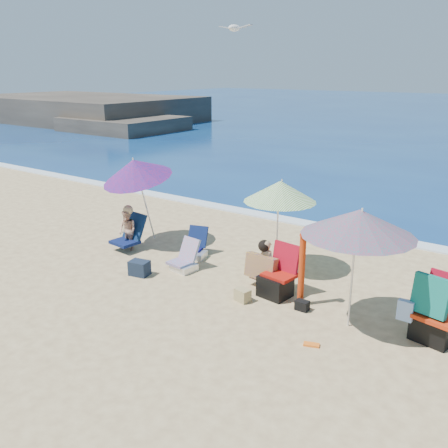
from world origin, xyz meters
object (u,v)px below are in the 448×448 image
Objects in this scene: umbrella_striped at (280,191)px; umbrella_blue at (135,169)px; camp_chair_left at (277,281)px; seagull at (235,28)px; furled_umbrella at (302,262)px; chair_navy at (195,249)px; camp_chair_right at (434,317)px; chair_rainbow at (184,262)px; umbrella_turquoise at (359,223)px; person_left at (128,230)px; person_center at (265,265)px.

umbrella_blue reaches higher than umbrella_striped.
umbrella_striped reaches higher than camp_chair_left.
umbrella_blue is 3.72m from seagull.
umbrella_blue is at bearing 172.23° from furled_umbrella.
camp_chair_right reaches higher than chair_navy.
chair_navy is at bearing 112.31° from chair_rainbow.
camp_chair_right is at bearing 15.44° from umbrella_turquoise.
person_left is (-3.97, 0.14, 0.18)m from camp_chair_left.
umbrella_blue is 2.00× the size of camp_chair_right.
chair_navy is 1.15× the size of chair_rainbow.
person_center is (-1.91, 0.50, -1.30)m from umbrella_turquoise.
chair_rainbow is 1.85m from person_left.
person_center is (0.19, -0.84, -1.22)m from umbrella_striped.
chair_rainbow is 0.61× the size of person_left.
camp_chair_left is at bearing 169.71° from furled_umbrella.
camp_chair_left is at bearing -36.28° from seagull.
person_left is (-5.51, 0.45, -1.29)m from umbrella_turquoise.
umbrella_turquoise is at bearing -14.56° from person_center.
person_left is at bearing 174.21° from chair_rainbow.
umbrella_striped reaches higher than chair_navy.
person_center is at bearing 165.44° from umbrella_turquoise.
camp_chair_left is 0.87× the size of camp_chair_right.
person_left is at bearing -165.47° from umbrella_striped.
umbrella_turquoise is at bearing -8.62° from umbrella_blue.
camp_chair_right is 6.68m from person_left.
chair_rainbow is at bearing -97.87° from seagull.
umbrella_turquoise is at bearing -12.39° from furled_umbrella.
camp_chair_right is at bearing -7.44° from chair_navy.
umbrella_turquoise is 1.40m from furled_umbrella.
umbrella_blue is at bearing -174.45° from chair_navy.
umbrella_blue is 4.70m from furled_umbrella.
chair_navy is at bearing 19.63° from person_left.
chair_navy is 2.55m from camp_chair_left.
umbrella_striped is 2.45m from chair_navy.
umbrella_blue is 1.50× the size of furled_umbrella.
seagull is at bearing 32.71° from person_left.
umbrella_striped is 2.46× the size of seagull.
furled_umbrella is 4.52m from person_left.
chair_rainbow is 4.87m from camp_chair_right.
person_center is (-0.90, 0.28, -0.35)m from furled_umbrella.
camp_chair_left is (4.03, -0.53, -1.51)m from umbrella_blue.
umbrella_turquoise is 0.91× the size of umbrella_blue.
umbrella_turquoise is 2.56× the size of seagull.
camp_chair_right is at bearing -17.26° from umbrella_striped.
umbrella_blue reaches higher than person_center.
umbrella_turquoise is 4.03m from chair_rainbow.
camp_chair_right is (5.16, -0.67, 0.23)m from chair_navy.
camp_chair_left is at bearing -7.44° from umbrella_blue.
umbrella_turquoise reaches higher than camp_chair_left.
seagull reaches higher than person_center.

